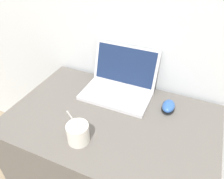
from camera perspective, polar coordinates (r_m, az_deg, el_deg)
The scene contains 4 objects.
desk at distance 1.38m, azimuth -0.21°, elevation -18.72°, with size 1.03×0.65×0.75m.
laptop at distance 1.22m, azimuth 1.95°, elevation 1.52°, with size 0.37×0.29×0.24m.
drink_cup at distance 0.97m, azimuth -8.88°, elevation -11.12°, with size 0.10×0.10×0.19m.
computer_mouse at distance 1.17m, azimuth 14.53°, elevation -4.29°, with size 0.07×0.10×0.04m.
Camera 1 is at (0.32, -0.39, 1.51)m, focal length 35.00 mm.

